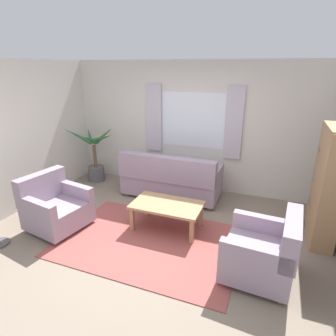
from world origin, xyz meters
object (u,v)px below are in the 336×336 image
object	(u,v)px
couch	(170,180)
coffee_table	(167,207)
armchair_right	(264,252)
bookshelf	(326,185)
armchair_left	(55,207)
potted_plant	(95,159)

from	to	relation	value
couch	coffee_table	bearing A→B (deg)	108.10
armchair_right	bookshelf	distance (m)	1.49
couch	armchair_left	distance (m)	2.16
couch	armchair_right	xyz separation A→B (m)	(1.86, -1.71, -0.01)
armchair_left	bookshelf	bearing A→B (deg)	-63.54
armchair_right	coffee_table	bearing A→B (deg)	-107.94
coffee_table	bookshelf	distance (m)	2.35
armchair_right	potted_plant	distance (m)	4.21
couch	bookshelf	xyz separation A→B (m)	(2.58, -0.52, 0.51)
armchair_left	coffee_table	size ratio (longest dim) A/B	0.88
couch	potted_plant	xyz separation A→B (m)	(-1.88, 0.20, 0.14)
armchair_right	coffee_table	size ratio (longest dim) A/B	0.81
armchair_left	potted_plant	bearing A→B (deg)	25.74
couch	bookshelf	world-z (taller)	bookshelf
coffee_table	potted_plant	xyz separation A→B (m)	(-2.24, 1.31, 0.13)
couch	potted_plant	distance (m)	1.90
couch	armchair_left	size ratio (longest dim) A/B	1.97
armchair_left	coffee_table	xyz separation A→B (m)	(1.70, 0.59, 0.03)
potted_plant	bookshelf	size ratio (longest dim) A/B	0.74
potted_plant	bookshelf	world-z (taller)	bookshelf
armchair_left	bookshelf	distance (m)	4.13
armchair_left	coffee_table	bearing A→B (deg)	-61.12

